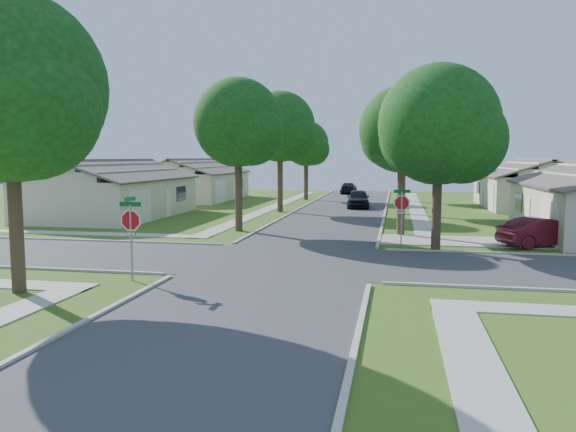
% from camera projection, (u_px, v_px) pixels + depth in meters
% --- Properties ---
extents(ground, '(100.00, 100.00, 0.00)m').
position_uv_depth(ground, '(288.00, 261.00, 23.57)').
color(ground, '#385E19').
rests_on(ground, ground).
extents(road_ns, '(7.00, 100.00, 0.02)m').
position_uv_depth(road_ns, '(288.00, 261.00, 23.57)').
color(road_ns, '#333335').
rests_on(road_ns, ground).
extents(sidewalk_ne, '(1.20, 40.00, 0.04)m').
position_uv_depth(sidewalk_ne, '(416.00, 208.00, 47.80)').
color(sidewalk_ne, '#9E9B91').
rests_on(sidewalk_ne, ground).
extents(sidewalk_nw, '(1.20, 40.00, 0.04)m').
position_uv_depth(sidewalk_nw, '(276.00, 206.00, 50.11)').
color(sidewalk_nw, '#9E9B91').
rests_on(sidewalk_nw, ground).
extents(driveway, '(8.80, 3.60, 0.05)m').
position_uv_depth(driveway, '(464.00, 241.00, 29.01)').
color(driveway, '#9E9B91').
rests_on(driveway, ground).
extents(stop_sign_sw, '(1.05, 0.80, 2.98)m').
position_uv_depth(stop_sign_sw, '(131.00, 224.00, 19.66)').
color(stop_sign_sw, gray).
rests_on(stop_sign_sw, ground).
extents(stop_sign_ne, '(1.05, 0.80, 2.98)m').
position_uv_depth(stop_sign_ne, '(402.00, 206.00, 27.06)').
color(stop_sign_ne, gray).
rests_on(stop_sign_ne, ground).
extents(tree_e_near, '(4.97, 4.80, 8.28)m').
position_uv_depth(tree_e_near, '(403.00, 134.00, 30.88)').
color(tree_e_near, '#38281C').
rests_on(tree_e_near, ground).
extents(tree_e_mid, '(5.59, 5.40, 9.21)m').
position_uv_depth(tree_e_mid, '(402.00, 132.00, 42.53)').
color(tree_e_mid, '#38281C').
rests_on(tree_e_mid, ground).
extents(tree_e_far, '(5.17, 5.00, 8.72)m').
position_uv_depth(tree_e_far, '(401.00, 141.00, 55.25)').
color(tree_e_far, '#38281C').
rests_on(tree_e_far, ground).
extents(tree_w_near, '(5.38, 5.20, 8.97)m').
position_uv_depth(tree_w_near, '(239.00, 127.00, 32.61)').
color(tree_w_near, '#38281C').
rests_on(tree_w_near, ground).
extents(tree_w_mid, '(5.80, 5.60, 9.56)m').
position_uv_depth(tree_w_mid, '(281.00, 130.00, 44.28)').
color(tree_w_mid, '#38281C').
rests_on(tree_w_mid, ground).
extents(tree_w_far, '(4.76, 4.60, 8.04)m').
position_uv_depth(tree_w_far, '(307.00, 146.00, 57.08)').
color(tree_w_far, '#38281C').
rests_on(tree_w_far, ground).
extents(tree_sw_corner, '(6.21, 6.00, 9.55)m').
position_uv_depth(tree_sw_corner, '(11.00, 96.00, 17.50)').
color(tree_sw_corner, '#38281C').
rests_on(tree_sw_corner, ground).
extents(tree_ne_corner, '(5.80, 5.60, 8.66)m').
position_uv_depth(tree_ne_corner, '(440.00, 130.00, 25.89)').
color(tree_ne_corner, '#38281C').
rests_on(tree_ne_corner, ground).
extents(house_ne_far, '(8.42, 13.60, 4.23)m').
position_uv_depth(house_ne_far, '(532.00, 190.00, 48.70)').
color(house_ne_far, '#C1B398').
rests_on(house_ne_far, ground).
extents(house_nw_near, '(8.42, 13.60, 4.23)m').
position_uv_depth(house_nw_near, '(113.00, 196.00, 41.08)').
color(house_nw_near, '#C1B398').
rests_on(house_nw_near, ground).
extents(house_nw_far, '(8.42, 13.60, 4.23)m').
position_uv_depth(house_nw_far, '(195.00, 185.00, 57.68)').
color(house_nw_far, '#C1B398').
rests_on(house_nw_far, ground).
extents(car_driveway, '(4.59, 3.15, 1.43)m').
position_uv_depth(car_driveway, '(543.00, 232.00, 27.27)').
color(car_driveway, '#5C131F').
rests_on(car_driveway, ground).
extents(car_curb_east, '(2.19, 4.79, 1.59)m').
position_uv_depth(car_curb_east, '(358.00, 199.00, 48.41)').
color(car_curb_east, black).
rests_on(car_curb_east, ground).
extents(car_curb_west, '(2.01, 4.66, 1.34)m').
position_uv_depth(car_curb_west, '(349.00, 188.00, 66.95)').
color(car_curb_west, black).
rests_on(car_curb_west, ground).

